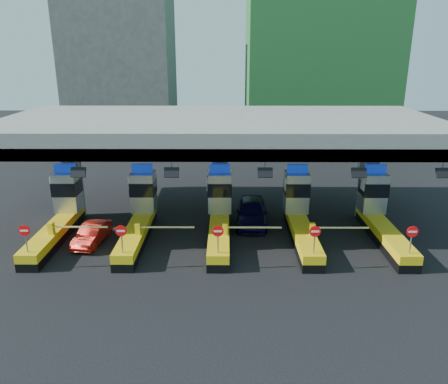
{
  "coord_description": "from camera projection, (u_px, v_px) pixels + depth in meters",
  "views": [
    {
      "loc": [
        0.45,
        -25.34,
        11.1
      ],
      "look_at": [
        0.28,
        0.0,
        2.86
      ],
      "focal_mm": 35.0,
      "sensor_mm": 36.0,
      "label": 1
    }
  ],
  "objects": [
    {
      "name": "bg_building_concrete",
      "position": [
        120.0,
        67.0,
        59.08
      ],
      "size": [
        14.0,
        10.0,
        18.0
      ],
      "primitive_type": "cube",
      "color": "#4C4C49",
      "rests_on": "ground"
    },
    {
      "name": "toll_canopy",
      "position": [
        220.0,
        131.0,
        28.37
      ],
      "size": [
        28.0,
        12.09,
        7.0
      ],
      "color": "slate",
      "rests_on": "ground"
    },
    {
      "name": "van",
      "position": [
        252.0,
        212.0,
        29.13
      ],
      "size": [
        2.28,
        5.09,
        1.7
      ],
      "primitive_type": "imported",
      "rotation": [
        0.0,
        0.0,
        -0.06
      ],
      "color": "black",
      "rests_on": "ground"
    },
    {
      "name": "toll_lane_far_right",
      "position": [
        379.0,
        213.0,
        27.3
      ],
      "size": [
        4.43,
        8.0,
        4.16
      ],
      "color": "black",
      "rests_on": "ground"
    },
    {
      "name": "toll_lane_far_left",
      "position": [
        61.0,
        212.0,
        27.43
      ],
      "size": [
        4.43,
        8.0,
        4.16
      ],
      "color": "black",
      "rests_on": "ground"
    },
    {
      "name": "toll_lane_center",
      "position": [
        220.0,
        213.0,
        27.37
      ],
      "size": [
        4.43,
        8.0,
        4.16
      ],
      "color": "black",
      "rests_on": "ground"
    },
    {
      "name": "ground",
      "position": [
        220.0,
        235.0,
        27.53
      ],
      "size": [
        120.0,
        120.0,
        0.0
      ],
      "primitive_type": "plane",
      "color": "black",
      "rests_on": "ground"
    },
    {
      "name": "toll_lane_left",
      "position": [
        140.0,
        213.0,
        27.4
      ],
      "size": [
        4.43,
        8.0,
        4.16
      ],
      "color": "black",
      "rests_on": "ground"
    },
    {
      "name": "red_car",
      "position": [
        92.0,
        234.0,
        26.23
      ],
      "size": [
        1.67,
        3.71,
        1.18
      ],
      "primitive_type": "imported",
      "rotation": [
        0.0,
        0.0,
        -0.12
      ],
      "color": "#A5150C",
      "rests_on": "ground"
    },
    {
      "name": "bg_building_scaffold",
      "position": [
        321.0,
        26.0,
        53.56
      ],
      "size": [
        18.0,
        12.0,
        28.0
      ],
      "primitive_type": "cube",
      "color": "#1E5926",
      "rests_on": "ground"
    },
    {
      "name": "toll_lane_right",
      "position": [
        299.0,
        213.0,
        27.33
      ],
      "size": [
        4.43,
        8.0,
        4.16
      ],
      "color": "black",
      "rests_on": "ground"
    }
  ]
}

